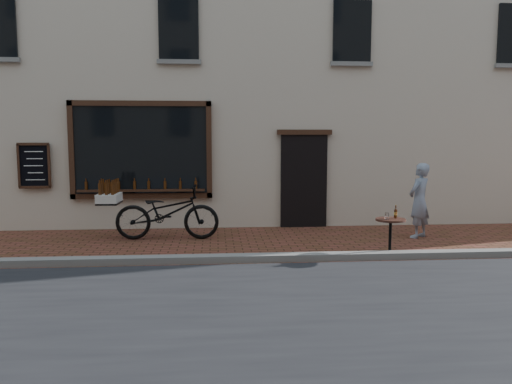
{
  "coord_description": "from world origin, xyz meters",
  "views": [
    {
      "loc": [
        -0.19,
        -8.24,
        2.14
      ],
      "look_at": [
        0.57,
        1.2,
        1.1
      ],
      "focal_mm": 35.0,
      "sensor_mm": 36.0,
      "label": 1
    }
  ],
  "objects": [
    {
      "name": "ground",
      "position": [
        0.0,
        0.0,
        0.0
      ],
      "size": [
        90.0,
        90.0,
        0.0
      ],
      "primitive_type": "plane",
      "color": "#542F1B",
      "rests_on": "ground"
    },
    {
      "name": "kerb",
      "position": [
        0.0,
        0.2,
        0.06
      ],
      "size": [
        90.0,
        0.25,
        0.12
      ],
      "primitive_type": "cube",
      "color": "slate",
      "rests_on": "ground"
    },
    {
      "name": "cargo_bicycle",
      "position": [
        -1.26,
        2.24,
        0.58
      ],
      "size": [
        2.51,
        0.81,
        1.21
      ],
      "rotation": [
        0.0,
        0.0,
        1.54
      ],
      "color": "black",
      "rests_on": "ground"
    },
    {
      "name": "pedestrian",
      "position": [
        4.13,
        1.99,
        0.8
      ],
      "size": [
        0.69,
        0.66,
        1.6
      ],
      "primitive_type": "imported",
      "rotation": [
        0.0,
        0.0,
        3.81
      ],
      "color": "gray",
      "rests_on": "ground"
    },
    {
      "name": "shop_building",
      "position": [
        0.0,
        6.5,
        5.0
      ],
      "size": [
        28.0,
        6.2,
        10.0
      ],
      "color": "#C0AE97",
      "rests_on": "ground"
    },
    {
      "name": "bistro_table",
      "position": [
        2.93,
        0.35,
        0.49
      ],
      "size": [
        0.54,
        0.54,
        0.92
      ],
      "color": "black",
      "rests_on": "ground"
    }
  ]
}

